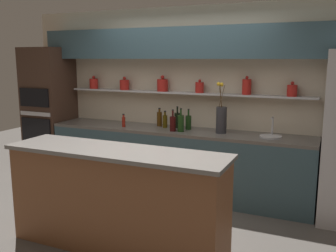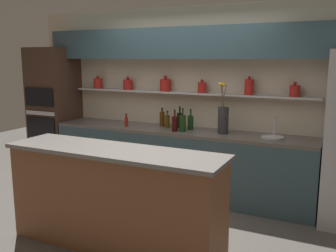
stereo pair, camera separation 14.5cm
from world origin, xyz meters
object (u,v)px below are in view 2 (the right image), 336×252
object	(u,v)px
sink_fixture	(273,136)
bottle_wine_5	(183,123)
bottle_wine_6	(175,123)
bottle_wine_0	(180,120)
bottle_oil_3	(167,121)
bottle_spirit_2	(162,119)
bottle_wine_1	(191,122)
flower_vase	(223,119)
bottle_sauce_4	(126,121)
oven_tower	(55,112)

from	to	relation	value
sink_fixture	bottle_wine_5	world-z (taller)	bottle_wine_5
sink_fixture	bottle_wine_6	xyz separation A→B (m)	(-1.27, -0.14, 0.08)
bottle_wine_0	bottle_oil_3	world-z (taller)	bottle_wine_0
bottle_wine_5	bottle_spirit_2	bearing A→B (deg)	149.17
bottle_wine_1	bottle_wine_5	bearing A→B (deg)	-101.77
bottle_wine_5	flower_vase	bearing A→B (deg)	13.15
bottle_oil_3	bottle_wine_5	xyz separation A→B (m)	(0.31, -0.17, 0.02)
bottle_wine_6	bottle_sauce_4	bearing A→B (deg)	179.11
sink_fixture	bottle_spirit_2	xyz separation A→B (m)	(-1.60, 0.14, 0.08)
oven_tower	bottle_oil_3	distance (m)	2.02
bottle_wine_5	bottle_wine_6	xyz separation A→B (m)	(-0.11, -0.01, -0.01)
bottle_wine_0	bottle_wine_5	world-z (taller)	bottle_wine_5
bottle_wine_1	bottle_wine_5	xyz separation A→B (m)	(-0.04, -0.18, 0.01)
flower_vase	bottle_oil_3	bearing A→B (deg)	176.61
sink_fixture	bottle_wine_1	size ratio (longest dim) A/B	0.96
oven_tower	bottle_spirit_2	xyz separation A→B (m)	(1.89, 0.15, 0.00)
sink_fixture	bottle_wine_6	bearing A→B (deg)	-173.91
sink_fixture	bottle_spirit_2	distance (m)	1.61
bottle_spirit_2	bottle_oil_3	xyz separation A→B (m)	(0.13, -0.09, -0.01)
sink_fixture	bottle_sauce_4	xyz separation A→B (m)	(-2.04, -0.12, 0.05)
flower_vase	sink_fixture	xyz separation A→B (m)	(0.64, 0.00, -0.17)
sink_fixture	bottle_spirit_2	size ratio (longest dim) A/B	1.04
oven_tower	bottle_wine_6	bearing A→B (deg)	-3.18
bottle_wine_0	bottle_wine_6	distance (m)	0.25
bottle_oil_3	bottle_wine_6	bearing A→B (deg)	-42.75
oven_tower	bottle_spirit_2	bearing A→B (deg)	4.57
bottle_spirit_2	flower_vase	bearing A→B (deg)	-8.31
oven_tower	bottle_wine_5	distance (m)	2.33
bottle_wine_0	bottle_oil_3	distance (m)	0.17
bottle_wine_1	bottle_oil_3	world-z (taller)	bottle_wine_1
bottle_wine_0	sink_fixture	bearing A→B (deg)	-4.89
oven_tower	bottle_wine_6	world-z (taller)	oven_tower
bottle_spirit_2	bottle_oil_3	distance (m)	0.16
bottle_sauce_4	bottle_wine_6	distance (m)	0.77
bottle_wine_1	bottle_wine_5	world-z (taller)	bottle_wine_5
sink_fixture	bottle_oil_3	distance (m)	1.47
flower_vase	bottle_spirit_2	world-z (taller)	flower_vase
bottle_wine_5	oven_tower	bearing A→B (deg)	177.28
bottle_oil_3	bottle_wine_6	size ratio (longest dim) A/B	0.82
bottle_spirit_2	bottle_wine_5	world-z (taller)	bottle_wine_5
bottle_spirit_2	bottle_wine_6	world-z (taller)	bottle_wine_6
sink_fixture	oven_tower	bearing A→B (deg)	-179.79
bottle_oil_3	bottle_wine_5	size ratio (longest dim) A/B	0.76
bottle_wine_0	bottle_wine_5	xyz separation A→B (m)	(0.15, -0.24, 0.01)
flower_vase	bottle_sauce_4	xyz separation A→B (m)	(-1.40, -0.12, -0.12)
flower_vase	bottle_wine_6	bearing A→B (deg)	-168.01
bottle_spirit_2	bottle_sauce_4	distance (m)	0.52
bottle_oil_3	bottle_sauce_4	xyz separation A→B (m)	(-0.57, -0.17, -0.02)
bottle_spirit_2	sink_fixture	bearing A→B (deg)	-4.94
bottle_spirit_2	oven_tower	bearing A→B (deg)	-175.43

